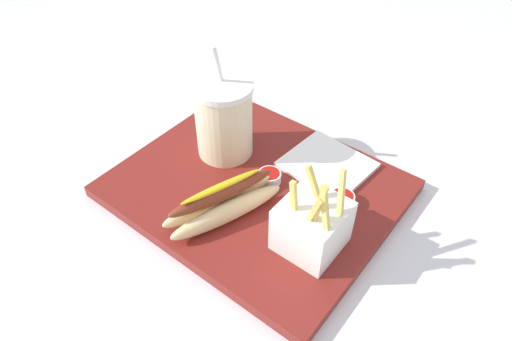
% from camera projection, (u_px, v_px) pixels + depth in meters
% --- Properties ---
extents(ground_plane, '(2.40, 2.40, 0.02)m').
position_uv_depth(ground_plane, '(256.00, 196.00, 0.78)').
color(ground_plane, silver).
extents(food_tray, '(0.43, 0.36, 0.02)m').
position_uv_depth(food_tray, '(256.00, 188.00, 0.77)').
color(food_tray, maroon).
rests_on(food_tray, ground_plane).
extents(soda_cup, '(0.10, 0.10, 0.20)m').
position_uv_depth(soda_cup, '(224.00, 119.00, 0.78)').
color(soda_cup, beige).
rests_on(soda_cup, food_tray).
extents(fries_basket, '(0.09, 0.09, 0.14)m').
position_uv_depth(fries_basket, '(312.00, 225.00, 0.65)').
color(fries_basket, white).
rests_on(fries_basket, food_tray).
extents(hot_dog_1, '(0.11, 0.20, 0.06)m').
position_uv_depth(hot_dog_1, '(223.00, 203.00, 0.70)').
color(hot_dog_1, '#E5C689').
rests_on(hot_dog_1, food_tray).
extents(ketchup_cup_1, '(0.04, 0.04, 0.02)m').
position_uv_depth(ketchup_cup_1, '(342.00, 199.00, 0.72)').
color(ketchup_cup_1, white).
rests_on(ketchup_cup_1, food_tray).
extents(ketchup_cup_2, '(0.04, 0.04, 0.02)m').
position_uv_depth(ketchup_cup_2, '(269.00, 177.00, 0.76)').
color(ketchup_cup_2, white).
rests_on(ketchup_cup_2, food_tray).
extents(napkin_stack, '(0.14, 0.13, 0.01)m').
position_uv_depth(napkin_stack, '(327.00, 165.00, 0.79)').
color(napkin_stack, white).
rests_on(napkin_stack, food_tray).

